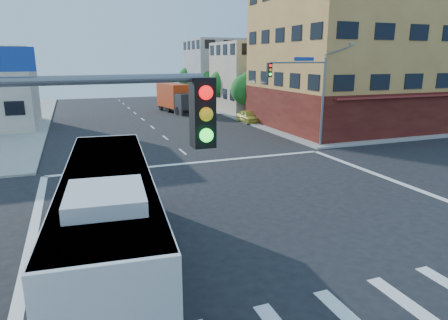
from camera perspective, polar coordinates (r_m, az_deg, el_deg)
name	(u,v)px	position (r m, az deg, el deg)	size (l,w,h in m)	color
ground	(255,211)	(18.78, 4.50, -7.22)	(120.00, 120.00, 0.00)	black
sidewalk_ne	(363,104)	(66.58, 19.27, 7.60)	(50.00, 50.00, 0.15)	gray
corner_building_ne	(357,69)	(43.95, 18.46, 12.26)	(18.10, 15.44, 14.00)	gold
building_east_near	(263,77)	(55.52, 5.59, 11.74)	(12.06, 10.06, 9.00)	#C3B095
building_east_far	(226,70)	(68.33, 0.29, 12.68)	(12.06, 10.06, 10.00)	#A3A29D
signal_mast_ne	(306,85)	(31.24, 11.62, 10.51)	(7.91, 1.13, 8.07)	slate
street_tree_a	(247,87)	(47.94, 3.27, 10.30)	(3.60, 3.60, 5.53)	#351F13
street_tree_b	(223,82)	(55.32, -0.15, 11.02)	(3.80, 3.80, 5.79)	#351F13
street_tree_c	(205,82)	(62.87, -2.77, 11.12)	(3.40, 3.40, 5.29)	#351F13
street_tree_d	(190,77)	(70.50, -4.83, 11.76)	(4.00, 4.00, 6.03)	#351F13
transit_bus	(110,216)	(13.83, -15.97, -7.65)	(3.79, 12.81, 3.74)	black
box_truck	(176,99)	(53.60, -6.82, 8.69)	(3.74, 8.41, 3.66)	#26262B
parked_car	(248,116)	(44.53, 3.48, 6.23)	(1.60, 3.97, 1.35)	gold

